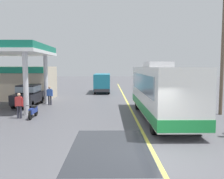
{
  "coord_description": "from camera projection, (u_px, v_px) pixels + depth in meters",
  "views": [
    {
      "loc": [
        -1.72,
        -8.91,
        3.33
      ],
      "look_at": [
        -1.5,
        10.0,
        1.6
      ],
      "focal_mm": 39.23,
      "sensor_mm": 36.0,
      "label": 1
    }
  ],
  "objects": [
    {
      "name": "pedestrian_near_pump",
      "position": [
        19.0,
        104.0,
        15.88
      ],
      "size": [
        0.55,
        0.22,
        1.66
      ],
      "color": "#33333F",
      "rests_on": "ground"
    },
    {
      "name": "wet_puddle_patch",
      "position": [
        109.0,
        148.0,
        10.1
      ],
      "size": [
        3.2,
        5.58,
        0.01
      ],
      "primitive_type": "cube",
      "color": "#26282D",
      "rests_on": "ground"
    },
    {
      "name": "pedestrian_by_shop",
      "position": [
        50.0,
        95.0,
        21.5
      ],
      "size": [
        0.55,
        0.22,
        1.66
      ],
      "color": "#33333F",
      "rests_on": "ground"
    },
    {
      "name": "minibus_opposing_lane",
      "position": [
        102.0,
        81.0,
        32.27
      ],
      "size": [
        2.04,
        6.13,
        2.44
      ],
      "color": "teal",
      "rests_on": "ground"
    },
    {
      "name": "ground",
      "position": [
        124.0,
        95.0,
        29.11
      ],
      "size": [
        120.0,
        120.0,
        0.0
      ],
      "primitive_type": "plane",
      "color": "#4C4C51"
    },
    {
      "name": "utility_pole_roadside",
      "position": [
        223.0,
        49.0,
        16.85
      ],
      "size": [
        1.8,
        0.24,
        8.81
      ],
      "color": "brown",
      "rests_on": "ground"
    },
    {
      "name": "motorcycle_parked_forecourt",
      "position": [
        33.0,
        111.0,
        16.09
      ],
      "size": [
        0.55,
        1.8,
        0.92
      ],
      "color": "black",
      "rests_on": "ground"
    },
    {
      "name": "lane_divider_stripe",
      "position": [
        127.0,
        101.0,
        24.13
      ],
      "size": [
        0.16,
        50.0,
        0.01
      ],
      "primitive_type": "cube",
      "color": "#D8CC4C",
      "rests_on": "ground"
    },
    {
      "name": "coach_bus_main",
      "position": [
        160.0,
        92.0,
        15.93
      ],
      "size": [
        2.6,
        11.04,
        3.69
      ],
      "color": "white",
      "rests_on": "ground"
    },
    {
      "name": "car_at_pump",
      "position": [
        29.0,
        94.0,
        21.16
      ],
      "size": [
        1.7,
        4.2,
        1.82
      ],
      "color": "black",
      "rests_on": "ground"
    },
    {
      "name": "gas_station_roadside",
      "position": [
        11.0,
        74.0,
        23.64
      ],
      "size": [
        9.1,
        11.95,
        5.1
      ],
      "color": "#147259",
      "rests_on": "ground"
    }
  ]
}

